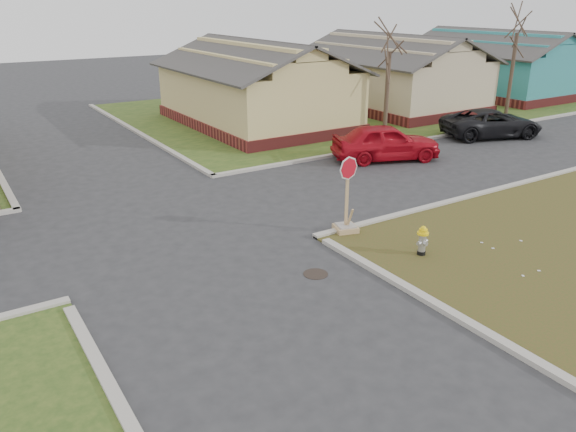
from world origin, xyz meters
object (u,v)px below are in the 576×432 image
dark_pickup (492,123)px  red_sedan (386,142)px  stop_sign (346,215)px  fire_hydrant (422,239)px

dark_pickup → red_sedan: bearing=113.2°
stop_sign → dark_pickup: stop_sign is taller
red_sedan → dark_pickup: 7.58m
fire_hydrant → red_sedan: (5.84, 8.08, 0.28)m
fire_hydrant → dark_pickup: size_ratio=0.17×
fire_hydrant → stop_sign: size_ratio=0.36×
fire_hydrant → dark_pickup: (13.40, 8.53, 0.19)m
stop_sign → red_sedan: bearing=56.3°
fire_hydrant → dark_pickup: 15.89m
stop_sign → dark_pickup: 15.37m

